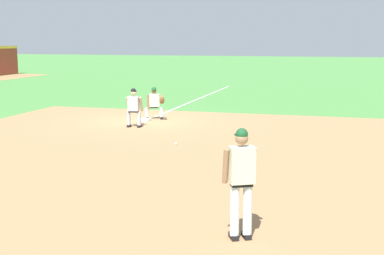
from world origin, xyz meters
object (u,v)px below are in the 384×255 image
(pitcher, at_px, (242,176))
(first_baseman, at_px, (155,102))
(first_base_bag, at_px, (145,120))
(baserunner, at_px, (134,106))
(baseball, at_px, (176,144))

(pitcher, distance_m, first_baseman, 13.36)
(first_base_bag, bearing_deg, baserunner, -175.09)
(first_base_bag, relative_size, baserunner, 0.26)
(pitcher, bearing_deg, baserunner, 30.61)
(first_base_bag, bearing_deg, first_baseman, -25.63)
(first_base_bag, xyz_separation_m, baseball, (-4.31, -2.64, -0.01))
(first_base_bag, distance_m, baseball, 5.05)
(pitcher, distance_m, baserunner, 11.61)
(baseball, distance_m, pitcher, 8.06)
(first_base_bag, bearing_deg, pitcher, -152.37)
(first_baseman, distance_m, baserunner, 2.04)
(baseball, xyz_separation_m, baserunner, (2.76, 2.50, 0.76))
(first_baseman, bearing_deg, baseball, -153.34)
(baseball, bearing_deg, first_base_bag, 31.47)
(first_baseman, xyz_separation_m, baserunner, (-2.03, 0.10, 0.06))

